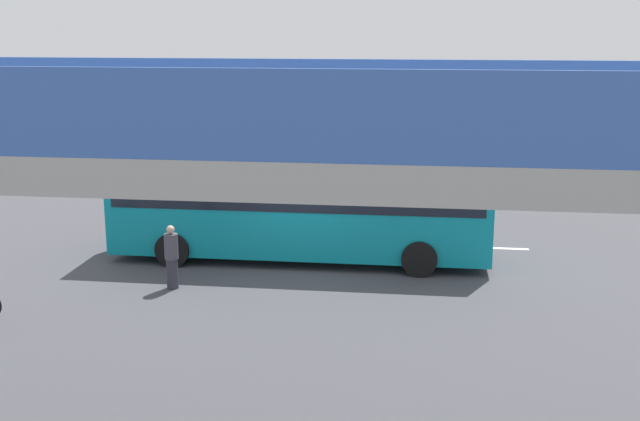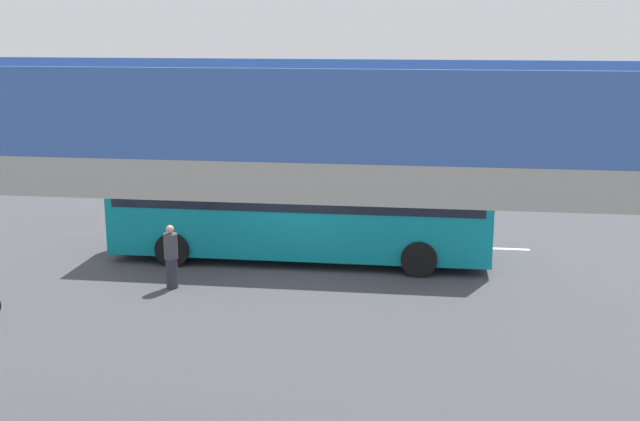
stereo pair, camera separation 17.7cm
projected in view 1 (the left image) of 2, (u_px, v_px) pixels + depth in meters
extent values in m
plane|color=#424247|center=(303.00, 265.00, 24.28)|extent=(80.00, 80.00, 0.00)
cube|color=#0C8493|center=(300.00, 205.00, 24.50)|extent=(11.50, 2.55, 2.86)
cube|color=black|center=(300.00, 189.00, 24.38)|extent=(11.04, 2.59, 0.90)
cube|color=white|center=(300.00, 163.00, 24.20)|extent=(11.27, 2.58, 0.20)
cube|color=black|center=(119.00, 189.00, 25.15)|extent=(0.04, 2.24, 1.20)
cylinder|color=black|center=(173.00, 250.00, 24.01)|extent=(1.04, 0.30, 1.04)
cylinder|color=black|center=(196.00, 229.00, 26.47)|extent=(1.04, 0.30, 1.04)
cylinder|color=black|center=(419.00, 259.00, 23.08)|extent=(1.04, 0.30, 1.04)
cylinder|color=black|center=(420.00, 236.00, 25.54)|extent=(1.04, 0.30, 1.04)
cylinder|color=#2D2D38|center=(172.00, 273.00, 22.06)|extent=(0.32, 0.32, 0.85)
cylinder|color=#3F3F47|center=(171.00, 246.00, 21.88)|extent=(0.38, 0.38, 0.70)
sphere|color=tan|center=(170.00, 229.00, 21.77)|extent=(0.22, 0.22, 0.22)
cylinder|color=slate|center=(416.00, 192.00, 27.94)|extent=(0.08, 0.08, 2.80)
cube|color=red|center=(417.00, 161.00, 27.69)|extent=(0.04, 0.60, 0.60)
cube|color=silver|center=(498.00, 248.00, 26.06)|extent=(2.00, 0.20, 0.01)
cube|color=silver|center=(375.00, 244.00, 26.57)|extent=(2.00, 0.20, 0.01)
cube|color=silver|center=(257.00, 240.00, 27.08)|extent=(2.00, 0.20, 0.01)
cube|color=silver|center=(143.00, 236.00, 27.59)|extent=(2.00, 0.20, 0.01)
cube|color=#9E9E99|center=(165.00, 162.00, 11.02)|extent=(30.39, 2.60, 0.50)
cube|color=#3359A5|center=(189.00, 95.00, 12.04)|extent=(30.39, 0.08, 1.10)
cube|color=#3359A5|center=(130.00, 113.00, 9.63)|extent=(30.39, 0.08, 1.10)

